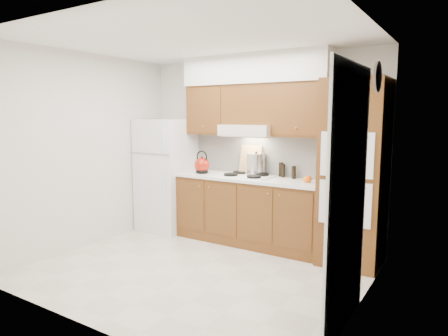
# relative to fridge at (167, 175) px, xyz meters

# --- Properties ---
(floor) EXTENTS (3.60, 3.60, 0.00)m
(floor) POSITION_rel_fridge_xyz_m (1.41, -1.14, -0.86)
(floor) COLOR beige
(floor) RESTS_ON ground
(ceiling) EXTENTS (3.60, 3.60, 0.00)m
(ceiling) POSITION_rel_fridge_xyz_m (1.41, -1.14, 1.74)
(ceiling) COLOR white
(ceiling) RESTS_ON wall_back
(wall_back) EXTENTS (3.60, 0.02, 2.60)m
(wall_back) POSITION_rel_fridge_xyz_m (1.41, 0.36, 0.44)
(wall_back) COLOR silver
(wall_back) RESTS_ON floor
(wall_left) EXTENTS (0.02, 3.00, 2.60)m
(wall_left) POSITION_rel_fridge_xyz_m (-0.40, -1.14, 0.44)
(wall_left) COLOR silver
(wall_left) RESTS_ON floor
(wall_right) EXTENTS (0.02, 3.00, 2.60)m
(wall_right) POSITION_rel_fridge_xyz_m (3.21, -1.14, 0.44)
(wall_right) COLOR silver
(wall_right) RESTS_ON floor
(fridge) EXTENTS (0.75, 0.72, 1.72)m
(fridge) POSITION_rel_fridge_xyz_m (0.00, 0.00, 0.00)
(fridge) COLOR white
(fridge) RESTS_ON floor
(base_cabinets) EXTENTS (2.11, 0.60, 0.90)m
(base_cabinets) POSITION_rel_fridge_xyz_m (1.43, 0.06, -0.41)
(base_cabinets) COLOR brown
(base_cabinets) RESTS_ON floor
(countertop) EXTENTS (2.13, 0.62, 0.04)m
(countertop) POSITION_rel_fridge_xyz_m (1.43, 0.05, 0.06)
(countertop) COLOR white
(countertop) RESTS_ON base_cabinets
(backsplash) EXTENTS (2.11, 0.03, 0.56)m
(backsplash) POSITION_rel_fridge_xyz_m (1.43, 0.34, 0.36)
(backsplash) COLOR white
(backsplash) RESTS_ON countertop
(oven_cabinet) EXTENTS (0.70, 0.65, 2.20)m
(oven_cabinet) POSITION_rel_fridge_xyz_m (2.85, 0.03, 0.24)
(oven_cabinet) COLOR brown
(oven_cabinet) RESTS_ON floor
(upper_cab_left) EXTENTS (0.63, 0.33, 0.70)m
(upper_cab_left) POSITION_rel_fridge_xyz_m (0.69, 0.19, 0.99)
(upper_cab_left) COLOR brown
(upper_cab_left) RESTS_ON wall_back
(upper_cab_right) EXTENTS (0.73, 0.33, 0.70)m
(upper_cab_right) POSITION_rel_fridge_xyz_m (2.12, 0.19, 0.99)
(upper_cab_right) COLOR brown
(upper_cab_right) RESTS_ON wall_back
(range_hood) EXTENTS (0.75, 0.45, 0.15)m
(range_hood) POSITION_rel_fridge_xyz_m (1.38, 0.13, 0.71)
(range_hood) COLOR silver
(range_hood) RESTS_ON wall_back
(upper_cab_over_hood) EXTENTS (0.75, 0.33, 0.55)m
(upper_cab_over_hood) POSITION_rel_fridge_xyz_m (1.38, 0.19, 1.06)
(upper_cab_over_hood) COLOR brown
(upper_cab_over_hood) RESTS_ON range_hood
(soffit) EXTENTS (2.13, 0.36, 0.40)m
(soffit) POSITION_rel_fridge_xyz_m (1.43, 0.18, 1.54)
(soffit) COLOR silver
(soffit) RESTS_ON wall_back
(cooktop) EXTENTS (0.74, 0.50, 0.01)m
(cooktop) POSITION_rel_fridge_xyz_m (1.38, 0.07, 0.09)
(cooktop) COLOR white
(cooktop) RESTS_ON countertop
(doorway) EXTENTS (0.02, 0.90, 2.10)m
(doorway) POSITION_rel_fridge_xyz_m (3.19, -1.49, 0.19)
(doorway) COLOR black
(doorway) RESTS_ON floor
(wall_clock) EXTENTS (0.02, 0.30, 0.30)m
(wall_clock) POSITION_rel_fridge_xyz_m (3.19, -0.59, 1.29)
(wall_clock) COLOR #3F3833
(wall_clock) RESTS_ON wall_right
(kettle) EXTENTS (0.27, 0.27, 0.22)m
(kettle) POSITION_rel_fridge_xyz_m (0.69, -0.03, 0.20)
(kettle) COLOR #9A1B0B
(kettle) RESTS_ON countertop
(cutting_board) EXTENTS (0.33, 0.12, 0.44)m
(cutting_board) POSITION_rel_fridge_xyz_m (1.34, 0.24, 0.28)
(cutting_board) COLOR tan
(cutting_board) RESTS_ON countertop
(stock_pot) EXTENTS (0.33, 0.33, 0.27)m
(stock_pot) POSITION_rel_fridge_xyz_m (1.44, 0.23, 0.24)
(stock_pot) COLOR silver
(stock_pot) RESTS_ON cooktop
(condiment_a) EXTENTS (0.06, 0.06, 0.18)m
(condiment_a) POSITION_rel_fridge_xyz_m (1.85, 0.25, 0.17)
(condiment_a) COLOR black
(condiment_a) RESTS_ON countertop
(condiment_b) EXTENTS (0.08, 0.08, 0.20)m
(condiment_b) POSITION_rel_fridge_xyz_m (1.79, 0.31, 0.18)
(condiment_b) COLOR black
(condiment_b) RESTS_ON countertop
(condiment_c) EXTENTS (0.08, 0.08, 0.17)m
(condiment_c) POSITION_rel_fridge_xyz_m (2.01, 0.23, 0.17)
(condiment_c) COLOR black
(condiment_c) RESTS_ON countertop
(orange_near) EXTENTS (0.10, 0.10, 0.09)m
(orange_near) POSITION_rel_fridge_xyz_m (2.29, 0.03, 0.12)
(orange_near) COLOR #FF5F0D
(orange_near) RESTS_ON countertop
(orange_far) EXTENTS (0.09, 0.09, 0.07)m
(orange_far) POSITION_rel_fridge_xyz_m (2.26, 0.02, 0.12)
(orange_far) COLOR orange
(orange_far) RESTS_ON countertop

